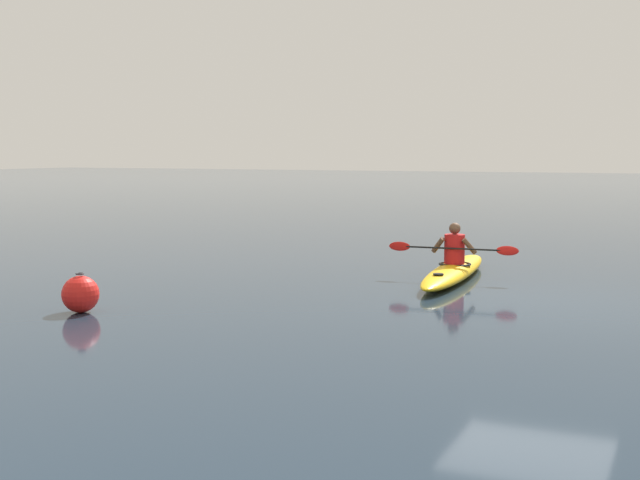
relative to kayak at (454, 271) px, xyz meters
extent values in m
plane|color=#1E2D3D|center=(-1.75, 1.68, -0.15)|extent=(160.00, 160.00, 0.00)
ellipsoid|color=#EAB214|center=(0.00, 0.00, 0.00)|extent=(0.99, 4.57, 0.29)
torus|color=black|center=(0.00, -0.05, 0.12)|extent=(0.64, 0.64, 0.04)
cylinder|color=black|center=(-0.10, 1.36, 0.13)|extent=(0.18, 0.18, 0.02)
cylinder|color=red|center=(0.00, 0.01, 0.41)|extent=(0.37, 0.37, 0.54)
sphere|color=brown|center=(0.00, 0.01, 0.79)|extent=(0.21, 0.21, 0.21)
cylinder|color=black|center=(-0.02, 0.21, 0.44)|extent=(1.97, 0.18, 0.03)
ellipsoid|color=red|center=(-1.00, 0.13, 0.44)|extent=(0.40, 0.07, 0.17)
ellipsoid|color=red|center=(0.97, 0.28, 0.44)|extent=(0.40, 0.07, 0.17)
cylinder|color=brown|center=(-0.29, 0.07, 0.48)|extent=(0.27, 0.23, 0.34)
cylinder|color=brown|center=(0.28, 0.11, 0.48)|extent=(0.28, 0.21, 0.34)
sphere|color=red|center=(4.08, 5.40, 0.13)|extent=(0.54, 0.54, 0.54)
torus|color=#333338|center=(4.08, 5.40, 0.43)|extent=(0.12, 0.12, 0.02)
camera|label=1|loc=(-4.06, 14.75, 2.20)|focal=46.49mm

